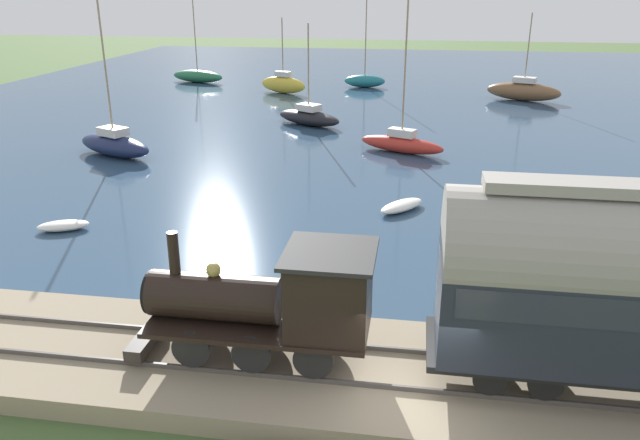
% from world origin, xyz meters
% --- Properties ---
extents(ground_plane, '(200.00, 200.00, 0.00)m').
position_xyz_m(ground_plane, '(0.00, 0.00, 0.00)').
color(ground_plane, '#476033').
extents(harbor_water, '(80.00, 80.00, 0.01)m').
position_xyz_m(harbor_water, '(43.64, 0.00, 0.00)').
color(harbor_water, '#2D4760').
rests_on(harbor_water, ground).
extents(rail_embankment, '(4.75, 56.00, 0.64)m').
position_xyz_m(rail_embankment, '(0.97, 0.00, 0.26)').
color(rail_embankment, gray).
rests_on(rail_embankment, ground).
extents(steam_locomotive, '(2.16, 5.84, 3.07)m').
position_xyz_m(steam_locomotive, '(0.97, 3.22, 2.21)').
color(steam_locomotive, black).
rests_on(steam_locomotive, rail_embankment).
extents(sailboat_green, '(3.02, 5.77, 8.99)m').
position_xyz_m(sailboat_green, '(47.70, 21.72, 0.62)').
color(sailboat_green, '#236B42').
rests_on(sailboat_green, harbor_water).
extents(sailboat_red, '(3.12, 5.19, 8.34)m').
position_xyz_m(sailboat_red, '(23.48, 1.05, 0.57)').
color(sailboat_red, '#B72D23').
rests_on(sailboat_red, harbor_water).
extents(sailboat_brown, '(3.68, 6.22, 6.94)m').
position_xyz_m(sailboat_brown, '(42.11, -8.29, 0.80)').
color(sailboat_brown, brown).
rests_on(sailboat_brown, harbor_water).
extents(sailboat_yellow, '(2.80, 4.64, 6.39)m').
position_xyz_m(sailboat_yellow, '(42.69, 12.09, 0.80)').
color(sailboat_yellow, gold).
rests_on(sailboat_yellow, harbor_water).
extents(sailboat_black, '(4.01, 5.28, 6.70)m').
position_xyz_m(sailboat_black, '(29.99, 7.58, 0.57)').
color(sailboat_black, black).
rests_on(sailboat_black, harbor_water).
extents(sailboat_teal, '(1.55, 3.79, 9.14)m').
position_xyz_m(sailboat_teal, '(47.11, 5.28, 0.63)').
color(sailboat_teal, '#1E707A').
rests_on(sailboat_teal, harbor_water).
extents(sailboat_navy, '(3.82, 5.55, 9.23)m').
position_xyz_m(sailboat_navy, '(20.25, 16.95, 0.67)').
color(sailboat_navy, '#192347').
rests_on(sailboat_navy, harbor_water).
extents(rowboat_near_shore, '(1.55, 2.14, 0.37)m').
position_xyz_m(rowboat_near_shore, '(9.25, 13.76, 0.19)').
color(rowboat_near_shore, silver).
rests_on(rowboat_near_shore, harbor_water).
extents(rowboat_off_pier, '(2.51, 2.24, 0.40)m').
position_xyz_m(rowboat_off_pier, '(13.62, 0.69, 0.21)').
color(rowboat_off_pier, silver).
rests_on(rowboat_off_pier, harbor_water).
extents(rowboat_mid_harbor, '(2.31, 2.45, 0.53)m').
position_xyz_m(rowboat_mid_harbor, '(12.90, -2.89, 0.27)').
color(rowboat_mid_harbor, '#B7B2A3').
rests_on(rowboat_mid_harbor, harbor_water).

